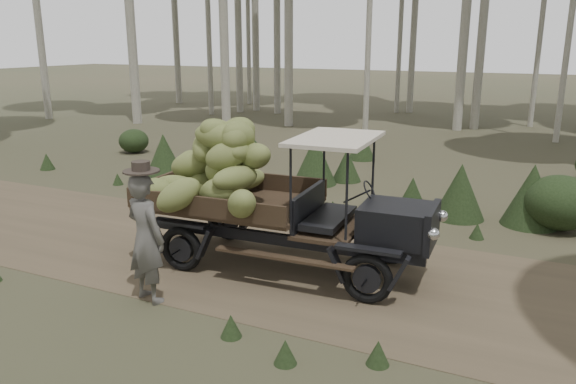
% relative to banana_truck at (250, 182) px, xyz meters
% --- Properties ---
extents(ground, '(120.00, 120.00, 0.00)m').
position_rel_banana_truck_xyz_m(ground, '(-0.81, 0.13, -1.38)').
color(ground, '#473D2B').
rests_on(ground, ground).
extents(dirt_track, '(70.00, 4.00, 0.01)m').
position_rel_banana_truck_xyz_m(dirt_track, '(-0.81, 0.13, -1.38)').
color(dirt_track, brown).
rests_on(dirt_track, ground).
extents(banana_truck, '(4.86, 2.36, 2.46)m').
position_rel_banana_truck_xyz_m(banana_truck, '(0.00, 0.00, 0.00)').
color(banana_truck, black).
rests_on(banana_truck, ground).
extents(farmer, '(0.76, 0.60, 2.00)m').
position_rel_banana_truck_xyz_m(farmer, '(-0.65, -1.80, -0.44)').
color(farmer, '#54514D').
rests_on(farmer, ground).
extents(undergrowth, '(23.13, 21.64, 1.31)m').
position_rel_banana_truck_xyz_m(undergrowth, '(0.17, 0.77, -0.85)').
color(undergrowth, '#233319').
rests_on(undergrowth, ground).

